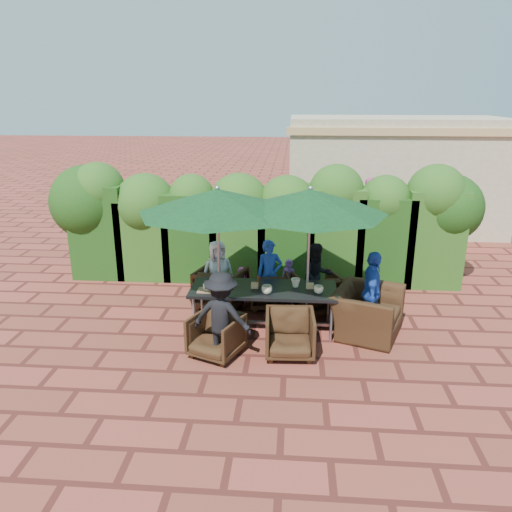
# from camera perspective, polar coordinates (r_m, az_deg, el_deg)

# --- Properties ---
(ground) EXTENTS (80.00, 80.00, 0.00)m
(ground) POSITION_cam_1_polar(r_m,az_deg,el_deg) (8.78, -0.21, -7.75)
(ground) COLOR brown
(ground) RESTS_ON ground
(dining_table) EXTENTS (2.43, 0.90, 0.75)m
(dining_table) POSITION_cam_1_polar(r_m,az_deg,el_deg) (8.33, 0.86, -4.15)
(dining_table) COLOR black
(dining_table) RESTS_ON ground
(umbrella_left) EXTENTS (2.57, 2.57, 2.46)m
(umbrella_left) POSITION_cam_1_polar(r_m,az_deg,el_deg) (7.92, -4.42, 6.27)
(umbrella_left) COLOR gray
(umbrella_left) RESTS_ON ground
(umbrella_right) EXTENTS (2.47, 2.47, 2.46)m
(umbrella_right) POSITION_cam_1_polar(r_m,az_deg,el_deg) (7.92, 6.20, 6.21)
(umbrella_right) COLOR gray
(umbrella_right) RESTS_ON ground
(chair_far_left) EXTENTS (1.00, 0.97, 0.84)m
(chair_far_left) POSITION_cam_1_polar(r_m,az_deg,el_deg) (9.32, -4.07, -3.42)
(chair_far_left) COLOR black
(chair_far_left) RESTS_ON ground
(chair_far_mid) EXTENTS (0.83, 0.79, 0.76)m
(chair_far_mid) POSITION_cam_1_polar(r_m,az_deg,el_deg) (9.33, 1.46, -3.62)
(chair_far_mid) COLOR black
(chair_far_mid) RESTS_ON ground
(chair_far_right) EXTENTS (0.98, 0.95, 0.78)m
(chair_far_right) POSITION_cam_1_polar(r_m,az_deg,el_deg) (9.21, 7.02, -3.97)
(chair_far_right) COLOR black
(chair_far_right) RESTS_ON ground
(chair_near_left) EXTENTS (0.90, 0.88, 0.72)m
(chair_near_left) POSITION_cam_1_polar(r_m,az_deg,el_deg) (7.67, -4.60, -8.83)
(chair_near_left) COLOR black
(chair_near_left) RESTS_ON ground
(chair_near_right) EXTENTS (0.77, 0.72, 0.76)m
(chair_near_right) POSITION_cam_1_polar(r_m,az_deg,el_deg) (7.67, 3.89, -8.66)
(chair_near_right) COLOR black
(chair_near_right) RESTS_ON ground
(chair_end_right) EXTENTS (1.13, 1.37, 1.03)m
(chair_end_right) POSITION_cam_1_polar(r_m,az_deg,el_deg) (8.45, 12.59, -5.47)
(chair_end_right) COLOR black
(chair_end_right) RESTS_ON ground
(adult_far_left) EXTENTS (0.72, 0.59, 1.27)m
(adult_far_left) POSITION_cam_1_polar(r_m,az_deg,el_deg) (9.31, -4.39, -2.04)
(adult_far_left) COLOR silver
(adult_far_left) RESTS_ON ground
(adult_far_mid) EXTENTS (0.55, 0.49, 1.31)m
(adult_far_mid) POSITION_cam_1_polar(r_m,az_deg,el_deg) (9.16, 1.54, -2.18)
(adult_far_mid) COLOR #2047AF
(adult_far_mid) RESTS_ON ground
(adult_far_right) EXTENTS (0.69, 0.55, 1.25)m
(adult_far_right) POSITION_cam_1_polar(r_m,az_deg,el_deg) (9.24, 6.97, -2.33)
(adult_far_right) COLOR black
(adult_far_right) RESTS_ON ground
(adult_near_left) EXTENTS (0.95, 0.58, 1.38)m
(adult_near_left) POSITION_cam_1_polar(r_m,az_deg,el_deg) (7.43, -3.95, -6.92)
(adult_near_left) COLOR black
(adult_near_left) RESTS_ON ground
(adult_end_right) EXTENTS (0.49, 0.86, 1.40)m
(adult_end_right) POSITION_cam_1_polar(r_m,az_deg,el_deg) (8.47, 13.08, -4.07)
(adult_end_right) COLOR #2047AF
(adult_end_right) RESTS_ON ground
(child_left) EXTENTS (0.30, 0.27, 0.74)m
(child_left) POSITION_cam_1_polar(r_m,az_deg,el_deg) (9.41, -1.68, -3.48)
(child_left) COLOR #EE54AB
(child_left) RESTS_ON ground
(child_right) EXTENTS (0.39, 0.36, 0.87)m
(child_right) POSITION_cam_1_polar(r_m,az_deg,el_deg) (9.46, 3.74, -2.96)
(child_right) COLOR #824AA1
(child_right) RESTS_ON ground
(pedestrian_a) EXTENTS (1.53, 0.57, 1.63)m
(pedestrian_a) POSITION_cam_1_polar(r_m,az_deg,el_deg) (12.49, 8.61, 3.88)
(pedestrian_a) COLOR green
(pedestrian_a) RESTS_ON ground
(pedestrian_b) EXTENTS (1.05, 0.84, 1.90)m
(pedestrian_b) POSITION_cam_1_polar(r_m,az_deg,el_deg) (12.67, 12.68, 4.50)
(pedestrian_b) COLOR #EE54AB
(pedestrian_b) RESTS_ON ground
(pedestrian_c) EXTENTS (1.13, 0.95, 1.62)m
(pedestrian_c) POSITION_cam_1_polar(r_m,az_deg,el_deg) (12.77, 15.55, 3.73)
(pedestrian_c) COLOR gray
(pedestrian_c) RESTS_ON ground
(cup_a) EXTENTS (0.16, 0.16, 0.13)m
(cup_a) POSITION_cam_1_polar(r_m,az_deg,el_deg) (8.22, -5.54, -3.53)
(cup_a) COLOR beige
(cup_a) RESTS_ON dining_table
(cup_b) EXTENTS (0.15, 0.15, 0.14)m
(cup_b) POSITION_cam_1_polar(r_m,az_deg,el_deg) (8.48, -3.25, -2.71)
(cup_b) COLOR beige
(cup_b) RESTS_ON dining_table
(cup_c) EXTENTS (0.18, 0.18, 0.14)m
(cup_c) POSITION_cam_1_polar(r_m,az_deg,el_deg) (8.05, 1.25, -3.86)
(cup_c) COLOR beige
(cup_c) RESTS_ON dining_table
(cup_d) EXTENTS (0.15, 0.15, 0.15)m
(cup_d) POSITION_cam_1_polar(r_m,az_deg,el_deg) (8.36, 4.54, -3.05)
(cup_d) COLOR beige
(cup_d) RESTS_ON dining_table
(cup_e) EXTENTS (0.16, 0.16, 0.13)m
(cup_e) POSITION_cam_1_polar(r_m,az_deg,el_deg) (8.13, 7.15, -3.83)
(cup_e) COLOR beige
(cup_e) RESTS_ON dining_table
(ketchup_bottle) EXTENTS (0.04, 0.04, 0.17)m
(ketchup_bottle) POSITION_cam_1_polar(r_m,az_deg,el_deg) (8.36, 0.32, -2.88)
(ketchup_bottle) COLOR #B20C0A
(ketchup_bottle) RESTS_ON dining_table
(sauce_bottle) EXTENTS (0.04, 0.04, 0.17)m
(sauce_bottle) POSITION_cam_1_polar(r_m,az_deg,el_deg) (8.33, 0.27, -2.98)
(sauce_bottle) COLOR #4C230C
(sauce_bottle) RESTS_ON dining_table
(serving_tray) EXTENTS (0.35, 0.25, 0.02)m
(serving_tray) POSITION_cam_1_polar(r_m,az_deg,el_deg) (8.22, -5.44, -3.92)
(serving_tray) COLOR #916A46
(serving_tray) RESTS_ON dining_table
(number_block_left) EXTENTS (0.12, 0.06, 0.10)m
(number_block_left) POSITION_cam_1_polar(r_m,az_deg,el_deg) (8.27, -0.15, -3.38)
(number_block_left) COLOR tan
(number_block_left) RESTS_ON dining_table
(number_block_right) EXTENTS (0.12, 0.06, 0.10)m
(number_block_right) POSITION_cam_1_polar(r_m,az_deg,el_deg) (8.31, 6.18, -3.41)
(number_block_right) COLOR tan
(number_block_right) RESTS_ON dining_table
(hedge_wall) EXTENTS (9.10, 1.60, 2.51)m
(hedge_wall) POSITION_cam_1_polar(r_m,az_deg,el_deg) (10.53, -0.01, 4.46)
(hedge_wall) COLOR #14340E
(hedge_wall) RESTS_ON ground
(building) EXTENTS (6.20, 3.08, 3.20)m
(building) POSITION_cam_1_polar(r_m,az_deg,el_deg) (15.31, 15.34, 9.08)
(building) COLOR beige
(building) RESTS_ON ground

